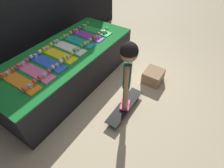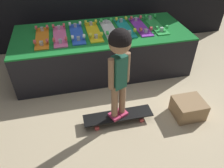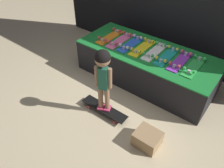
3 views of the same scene
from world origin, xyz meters
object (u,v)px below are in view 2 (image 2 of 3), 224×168
object	(u,v)px
skateboard_orange_on_rack	(42,37)
skateboard_white_on_rack	(109,29)
skateboard_blue_on_rack	(77,33)
skateboard_green_on_rack	(155,25)
skateboard_yellow_on_rack	(93,31)
skateboard_on_floor	(118,116)
child	(119,60)
skateboard_purple_on_rack	(140,26)
skateboard_pink_on_rack	(60,35)
storage_box	(188,108)
skateboard_teal_on_rack	(125,27)

from	to	relation	value
skateboard_orange_on_rack	skateboard_white_on_rack	size ratio (longest dim) A/B	1.00
skateboard_blue_on_rack	skateboard_green_on_rack	xyz separation A→B (m)	(1.14, 0.02, 0.00)
skateboard_yellow_on_rack	skateboard_white_on_rack	xyz separation A→B (m)	(0.23, 0.02, 0.00)
skateboard_on_floor	child	distance (m)	0.74
skateboard_orange_on_rack	skateboard_blue_on_rack	world-z (taller)	same
skateboard_purple_on_rack	skateboard_pink_on_rack	bearing A→B (deg)	-177.88
skateboard_on_floor	skateboard_white_on_rack	bearing A→B (deg)	82.08
skateboard_pink_on_rack	skateboard_purple_on_rack	world-z (taller)	same
skateboard_blue_on_rack	storage_box	xyz separation A→B (m)	(1.11, -1.21, -0.50)
skateboard_white_on_rack	skateboard_teal_on_rack	world-z (taller)	same
skateboard_teal_on_rack	storage_box	bearing A→B (deg)	-70.97
skateboard_pink_on_rack	skateboard_yellow_on_rack	distance (m)	0.46
skateboard_teal_on_rack	skateboard_purple_on_rack	bearing A→B (deg)	-0.85
skateboard_orange_on_rack	child	xyz separation A→B (m)	(0.75, -1.10, 0.20)
skateboard_yellow_on_rack	child	world-z (taller)	child
skateboard_purple_on_rack	skateboard_on_floor	bearing A→B (deg)	-118.26
skateboard_purple_on_rack	skateboard_yellow_on_rack	bearing A→B (deg)	-179.02
skateboard_teal_on_rack	skateboard_on_floor	size ratio (longest dim) A/B	0.84
skateboard_blue_on_rack	skateboard_white_on_rack	distance (m)	0.46
skateboard_orange_on_rack	skateboard_purple_on_rack	distance (m)	1.37
skateboard_blue_on_rack	skateboard_green_on_rack	world-z (taller)	same
skateboard_pink_on_rack	skateboard_green_on_rack	bearing A→B (deg)	1.72
skateboard_yellow_on_rack	skateboard_purple_on_rack	distance (m)	0.68
skateboard_orange_on_rack	child	size ratio (longest dim) A/B	0.63
skateboard_orange_on_rack	skateboard_yellow_on_rack	xyz separation A→B (m)	(0.68, 0.03, 0.00)
skateboard_teal_on_rack	skateboard_pink_on_rack	bearing A→B (deg)	-177.13
skateboard_green_on_rack	child	world-z (taller)	child
skateboard_green_on_rack	storage_box	bearing A→B (deg)	-91.32
skateboard_orange_on_rack	skateboard_purple_on_rack	bearing A→B (deg)	1.93
skateboard_pink_on_rack	storage_box	bearing A→B (deg)	-41.71
skateboard_green_on_rack	skateboard_pink_on_rack	bearing A→B (deg)	-178.28
skateboard_pink_on_rack	skateboard_blue_on_rack	world-z (taller)	same
skateboard_teal_on_rack	skateboard_on_floor	distance (m)	1.32
skateboard_pink_on_rack	skateboard_teal_on_rack	bearing A→B (deg)	2.87
skateboard_yellow_on_rack	skateboard_green_on_rack	bearing A→B (deg)	0.67
skateboard_pink_on_rack	skateboard_white_on_rack	world-z (taller)	same
skateboard_white_on_rack	skateboard_purple_on_rack	size ratio (longest dim) A/B	1.00
skateboard_white_on_rack	skateboard_teal_on_rack	distance (m)	0.23
skateboard_orange_on_rack	skateboard_on_floor	bearing A→B (deg)	-55.68
skateboard_blue_on_rack	storage_box	size ratio (longest dim) A/B	1.95
skateboard_orange_on_rack	skateboard_pink_on_rack	bearing A→B (deg)	0.98
storage_box	skateboard_blue_on_rack	bearing A→B (deg)	132.51
skateboard_teal_on_rack	child	distance (m)	1.23
skateboard_green_on_rack	skateboard_purple_on_rack	bearing A→B (deg)	179.73
skateboard_blue_on_rack	skateboard_teal_on_rack	xyz separation A→B (m)	(0.68, 0.03, 0.00)
skateboard_blue_on_rack	skateboard_teal_on_rack	bearing A→B (deg)	2.26
skateboard_purple_on_rack	skateboard_green_on_rack	world-z (taller)	same
skateboard_blue_on_rack	skateboard_on_floor	xyz separation A→B (m)	(0.29, -1.12, -0.53)
skateboard_green_on_rack	storage_box	size ratio (longest dim) A/B	1.95
skateboard_orange_on_rack	skateboard_teal_on_rack	bearing A→B (deg)	2.49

